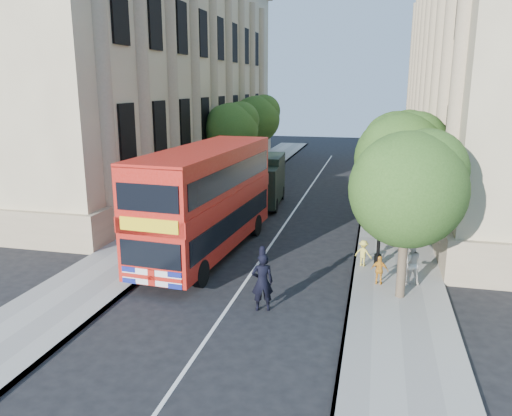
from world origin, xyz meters
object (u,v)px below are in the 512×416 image
Objects in this scene: lamp_post at (381,211)px; double_decker_bus at (207,198)px; box_van at (263,182)px; police_constable at (262,282)px; woman_pedestrian at (411,263)px.

double_decker_bus is at bearing 179.32° from lamp_post.
police_constable is (3.36, -14.86, -0.51)m from box_van.
box_van is at bearing -95.63° from police_constable.
double_decker_bus is at bearing -22.17° from woman_pedestrian.
woman_pedestrian is at bearing -58.44° from box_van.
double_decker_bus is at bearing -96.34° from box_van.
lamp_post is 3.05× the size of woman_pedestrian.
woman_pedestrian is at bearing -164.87° from police_constable.
lamp_post is at bearing -58.29° from box_van.
woman_pedestrian is (8.70, -1.78, -1.66)m from double_decker_bus.
lamp_post reaches higher than woman_pedestrian.
box_van is 2.75× the size of police_constable.
double_decker_bus is 5.13× the size of police_constable.
police_constable is at bearing -81.56° from box_van.
box_van is 3.31× the size of woman_pedestrian.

